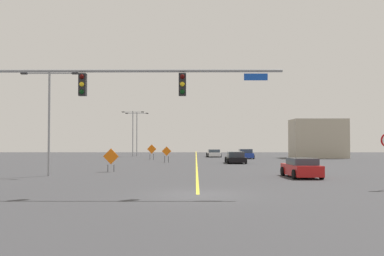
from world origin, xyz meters
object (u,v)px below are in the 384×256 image
at_px(street_lamp_near_left, 133,129).
at_px(street_lamp_mid_right, 49,113).
at_px(car_white_approaching, 214,153).
at_px(car_black_mid, 236,158).
at_px(construction_sign_left_shoulder, 167,152).
at_px(construction_sign_median_far, 111,157).
at_px(street_lamp_far_right, 137,130).
at_px(car_red_far, 301,168).
at_px(car_blue_distant, 245,154).
at_px(traffic_signal_assembly, 89,93).
at_px(construction_sign_left_lane, 152,150).

xyz_separation_m(street_lamp_near_left, street_lamp_mid_right, (-0.10, -42.00, 0.03)).
bearing_deg(car_white_approaching, car_black_mid, -85.48).
bearing_deg(construction_sign_left_shoulder, construction_sign_median_far, -102.20).
bearing_deg(street_lamp_mid_right, construction_sign_left_shoulder, 70.93).
height_order(street_lamp_far_right, car_white_approaching, street_lamp_far_right).
bearing_deg(car_red_far, street_lamp_far_right, 110.99).
distance_m(construction_sign_median_far, car_blue_distant, 31.26).
bearing_deg(traffic_signal_assembly, car_red_far, 39.14).
height_order(street_lamp_near_left, street_lamp_far_right, street_lamp_near_left).
distance_m(construction_sign_left_shoulder, construction_sign_median_far, 16.44).
height_order(construction_sign_left_lane, construction_sign_left_shoulder, construction_sign_left_lane).
bearing_deg(street_lamp_near_left, car_blue_distant, -28.80).
xyz_separation_m(street_lamp_far_right, car_black_mid, (14.42, -24.66, -3.83)).
distance_m(street_lamp_far_right, construction_sign_left_shoulder, 24.16).
distance_m(car_white_approaching, car_blue_distant, 8.25).
bearing_deg(car_white_approaching, construction_sign_median_far, -105.57).
distance_m(street_lamp_mid_right, car_red_far, 18.17).
distance_m(construction_sign_left_shoulder, car_blue_distant, 15.89).
bearing_deg(car_red_far, car_black_mid, 97.73).
xyz_separation_m(street_lamp_near_left, construction_sign_left_lane, (4.43, -13.27, -3.17)).
xyz_separation_m(construction_sign_left_lane, car_blue_distant, (13.08, 3.64, -0.67)).
relative_size(street_lamp_far_right, construction_sign_median_far, 3.88).
distance_m(construction_sign_left_lane, car_black_mid, 14.39).
distance_m(car_black_mid, car_blue_distant, 13.76).
bearing_deg(construction_sign_median_far, car_black_mid, 51.74).
distance_m(street_lamp_near_left, car_black_mid, 27.78).
distance_m(street_lamp_mid_right, street_lamp_far_right, 43.53).
relative_size(street_lamp_near_left, street_lamp_mid_right, 1.00).
height_order(traffic_signal_assembly, construction_sign_median_far, traffic_signal_assembly).
relative_size(street_lamp_mid_right, construction_sign_left_lane, 3.63).
distance_m(street_lamp_near_left, construction_sign_left_shoulder, 22.85).
bearing_deg(construction_sign_left_shoulder, car_white_approaching, 71.66).
xyz_separation_m(street_lamp_mid_right, car_black_mid, (14.99, 18.86, -3.91)).
bearing_deg(street_lamp_near_left, car_red_far, -67.81).
distance_m(street_lamp_mid_right, car_white_approaching, 41.84).
bearing_deg(car_blue_distant, construction_sign_left_shoulder, -131.56).
relative_size(car_white_approaching, car_red_far, 1.03).
bearing_deg(street_lamp_mid_right, construction_sign_median_far, 50.81).
distance_m(street_lamp_far_right, car_white_approaching, 13.98).
bearing_deg(car_black_mid, car_red_far, -82.27).
bearing_deg(construction_sign_left_lane, street_lamp_far_right, 105.01).
distance_m(street_lamp_far_right, car_red_far, 48.01).
bearing_deg(street_lamp_mid_right, street_lamp_near_left, 89.86).
height_order(car_white_approaching, car_black_mid, car_black_mid).
distance_m(construction_sign_median_far, car_black_mid, 18.40).
height_order(street_lamp_near_left, car_white_approaching, street_lamp_near_left).
bearing_deg(traffic_signal_assembly, construction_sign_left_lane, 91.36).
relative_size(construction_sign_left_shoulder, car_blue_distant, 0.49).
bearing_deg(construction_sign_left_lane, traffic_signal_assembly, -88.64).
bearing_deg(car_blue_distant, car_white_approaching, 120.97).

